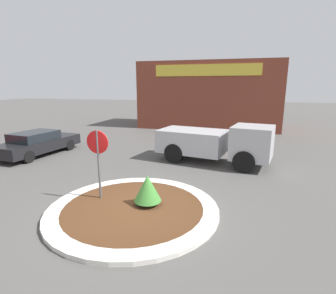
% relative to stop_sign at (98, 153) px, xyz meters
% --- Properties ---
extents(ground_plane, '(120.00, 120.00, 0.00)m').
position_rel_stop_sign_xyz_m(ground_plane, '(1.28, -0.33, -1.65)').
color(ground_plane, '#514F4C').
extents(traffic_island, '(5.14, 5.14, 0.13)m').
position_rel_stop_sign_xyz_m(traffic_island, '(1.28, -0.33, -1.59)').
color(traffic_island, beige).
rests_on(traffic_island, ground_plane).
extents(stop_sign, '(0.73, 0.07, 2.37)m').
position_rel_stop_sign_xyz_m(stop_sign, '(0.00, 0.00, 0.00)').
color(stop_sign, '#4C4C51').
rests_on(stop_sign, ground_plane).
extents(island_shrub, '(0.84, 0.84, 0.94)m').
position_rel_stop_sign_xyz_m(island_shrub, '(1.65, -0.06, -0.99)').
color(island_shrub, brown).
rests_on(island_shrub, traffic_island).
extents(utility_truck, '(5.68, 2.96, 1.93)m').
position_rel_stop_sign_xyz_m(utility_truck, '(3.14, 5.50, -0.62)').
color(utility_truck, '#B2B2B7').
rests_on(utility_truck, ground_plane).
extents(storefront_building, '(12.02, 6.07, 5.73)m').
position_rel_stop_sign_xyz_m(storefront_building, '(1.44, 17.59, 1.22)').
color(storefront_building, brown).
rests_on(storefront_building, ground_plane).
extents(parked_sedan_black, '(2.28, 4.78, 1.30)m').
position_rel_stop_sign_xyz_m(parked_sedan_black, '(-6.33, 4.48, -0.99)').
color(parked_sedan_black, black).
rests_on(parked_sedan_black, ground_plane).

